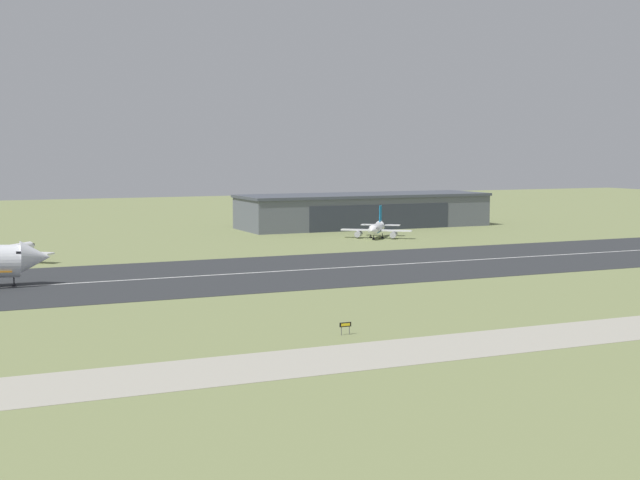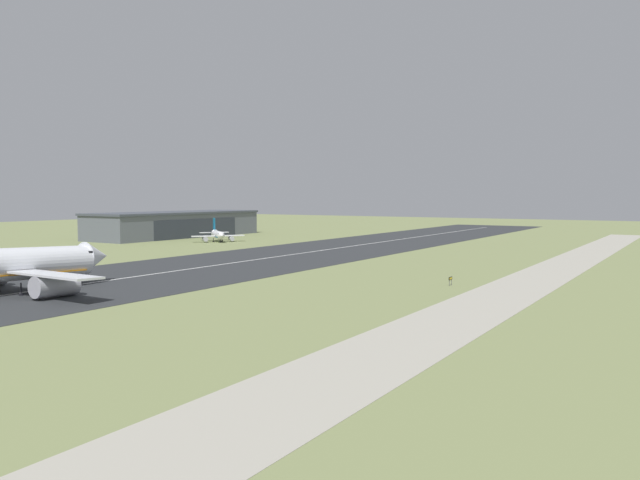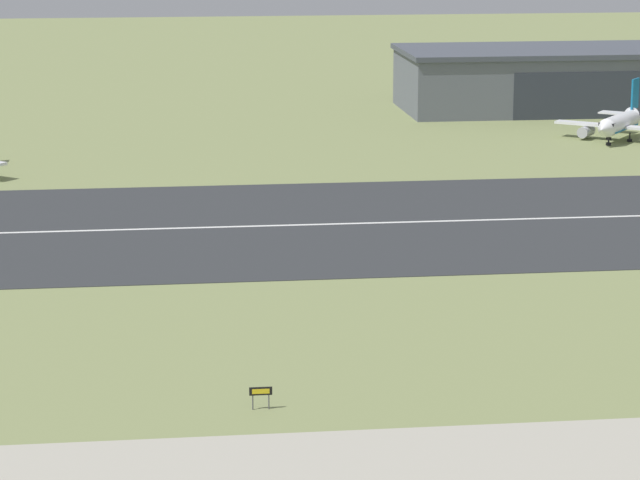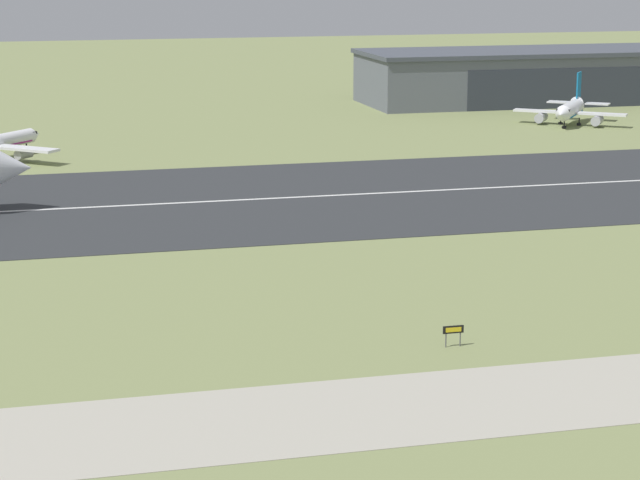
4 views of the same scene
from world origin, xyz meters
name	(u,v)px [view 4 (image 4 of 4)]	position (x,y,z in m)	size (l,w,h in m)	color
ground_plane	(584,302)	(0.00, 55.50, 0.00)	(734.36, 734.36, 0.00)	#7A8451
runway_strip	(399,192)	(0.00, 111.00, 0.03)	(494.36, 52.20, 0.06)	#2B2D30
runway_centreline	(399,192)	(0.00, 111.00, 0.07)	(444.93, 0.70, 0.01)	silver
hangar_building	(557,75)	(65.51, 203.42, 5.62)	(85.41, 25.97, 11.20)	slate
airplane_parked_centre	(570,110)	(51.59, 167.23, 2.79)	(19.26, 18.43, 9.27)	white
runway_sign	(453,331)	(-16.39, 45.96, 1.35)	(1.77, 0.13, 1.79)	#4C4C51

